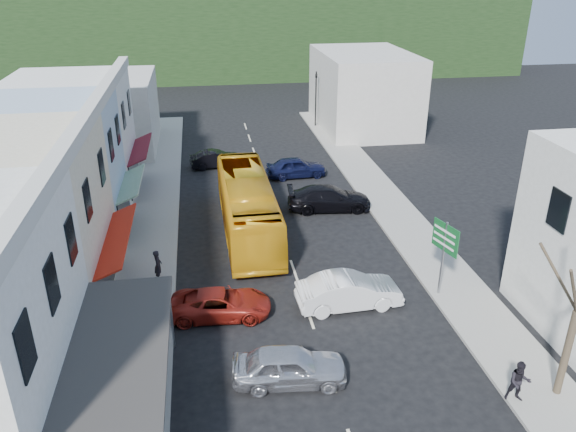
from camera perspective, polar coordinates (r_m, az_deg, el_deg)
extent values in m
plane|color=black|center=(25.76, 2.14, -9.98)|extent=(120.00, 120.00, 0.00)
cube|color=gray|center=(34.19, -13.60, -1.31)|extent=(3.00, 52.00, 0.15)
cube|color=gray|center=(36.02, 10.84, 0.32)|extent=(3.00, 52.00, 0.15)
cube|color=maroon|center=(19.59, -19.86, -13.26)|extent=(1.30, 7.65, 0.08)
cube|color=beige|center=(27.31, -25.77, -0.87)|extent=(7.00, 8.00, 8.00)
cube|color=#AE1E0E|center=(26.76, -17.01, -2.16)|extent=(1.30, 6.80, 0.08)
cube|color=#94A9BF|center=(33.58, -22.79, 4.20)|extent=(7.00, 6.00, 8.00)
cube|color=#195926|center=(33.14, -15.65, 3.22)|extent=(1.30, 5.10, 0.08)
cube|color=silver|center=(39.63, -20.88, 7.43)|extent=(7.00, 7.00, 8.00)
cube|color=maroon|center=(39.25, -14.79, 6.63)|extent=(1.30, 5.95, 0.08)
cube|color=#B7B2A8|center=(49.78, -18.02, 9.90)|extent=(8.00, 10.00, 6.00)
cube|color=#B7B2A8|center=(54.19, 7.68, 12.52)|extent=(8.00, 12.00, 7.00)
cube|color=black|center=(85.33, -6.51, 18.62)|extent=(80.00, 24.00, 12.00)
imported|color=gold|center=(32.58, -4.14, 0.88)|extent=(2.63, 11.63, 3.10)
imported|color=silver|center=(21.78, 0.16, -15.07)|extent=(4.55, 2.21, 1.40)
imported|color=silver|center=(26.09, 6.20, -7.79)|extent=(4.48, 2.00, 1.40)
imported|color=maroon|center=(25.48, -6.83, -8.68)|extent=(4.75, 2.29, 1.40)
imported|color=black|center=(35.91, 4.20, 1.72)|extent=(4.64, 2.21, 1.40)
imported|color=black|center=(41.36, 0.82, 4.92)|extent=(4.51, 2.08, 1.40)
imported|color=black|center=(43.72, -7.29, 5.82)|extent=(4.59, 2.33, 1.40)
imported|color=black|center=(28.33, -13.08, -4.83)|extent=(0.42, 0.62, 1.70)
imported|color=black|center=(22.30, 22.45, -15.24)|extent=(0.79, 0.61, 1.70)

